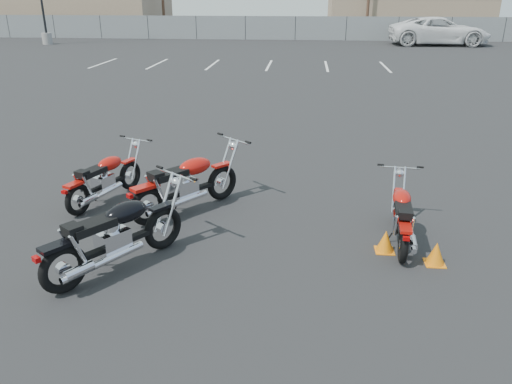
# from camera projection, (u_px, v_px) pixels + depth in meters

# --- Properties ---
(ground) EXTENTS (120.00, 120.00, 0.00)m
(ground) POSITION_uv_depth(u_px,v_px,m) (239.00, 246.00, 7.60)
(ground) COLOR black
(ground) RESTS_ON ground
(motorcycle_front_red) EXTENTS (1.10, 1.97, 0.98)m
(motorcycle_front_red) POSITION_uv_depth(u_px,v_px,m) (105.00, 179.00, 9.05)
(motorcycle_front_red) COLOR black
(motorcycle_front_red) RESTS_ON ground
(motorcycle_second_black) EXTENTS (1.74, 2.12, 1.14)m
(motorcycle_second_black) POSITION_uv_depth(u_px,v_px,m) (116.00, 235.00, 6.79)
(motorcycle_second_black) COLOR black
(motorcycle_second_black) RESTS_ON ground
(motorcycle_third_red) EXTENTS (1.85, 2.04, 1.14)m
(motorcycle_third_red) POSITION_uv_depth(u_px,v_px,m) (187.00, 184.00, 8.60)
(motorcycle_third_red) COLOR black
(motorcycle_third_red) RESTS_ON ground
(motorcycle_rear_red) EXTENTS (0.74, 1.92, 0.94)m
(motorcycle_rear_red) POSITION_uv_depth(u_px,v_px,m) (402.00, 216.00, 7.58)
(motorcycle_rear_red) COLOR black
(motorcycle_rear_red) RESTS_ON ground
(training_cone_near) EXTENTS (0.28, 0.28, 0.33)m
(training_cone_near) POSITION_uv_depth(u_px,v_px,m) (385.00, 241.00, 7.39)
(training_cone_near) COLOR orange
(training_cone_near) RESTS_ON ground
(training_cone_far) EXTENTS (0.28, 0.28, 0.33)m
(training_cone_far) POSITION_uv_depth(u_px,v_px,m) (436.00, 253.00, 7.04)
(training_cone_far) COLOR orange
(training_cone_far) RESTS_ON ground
(chainlink_fence) EXTENTS (80.06, 0.06, 1.80)m
(chainlink_fence) POSITION_uv_depth(u_px,v_px,m) (295.00, 28.00, 39.58)
(chainlink_fence) COLOR slate
(chainlink_fence) RESTS_ON ground
(tan_building_west) EXTENTS (18.40, 10.40, 4.30)m
(tan_building_west) POSITION_uv_depth(u_px,v_px,m) (67.00, 8.00, 47.55)
(tan_building_west) COLOR #947B5F
(tan_building_west) RESTS_ON ground
(tan_building_east) EXTENTS (14.40, 9.40, 3.70)m
(tan_building_east) POSITION_uv_depth(u_px,v_px,m) (405.00, 12.00, 46.63)
(tan_building_east) COLOR #947B5F
(tan_building_east) RESTS_ON ground
(parking_line_stripes) EXTENTS (15.12, 4.00, 0.01)m
(parking_line_stripes) POSITION_uv_depth(u_px,v_px,m) (241.00, 65.00, 26.29)
(parking_line_stripes) COLOR silver
(parking_line_stripes) RESTS_ON ground
(white_van) EXTENTS (3.28, 8.08, 3.06)m
(white_van) POSITION_uv_depth(u_px,v_px,m) (440.00, 23.00, 35.49)
(white_van) COLOR white
(white_van) RESTS_ON ground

